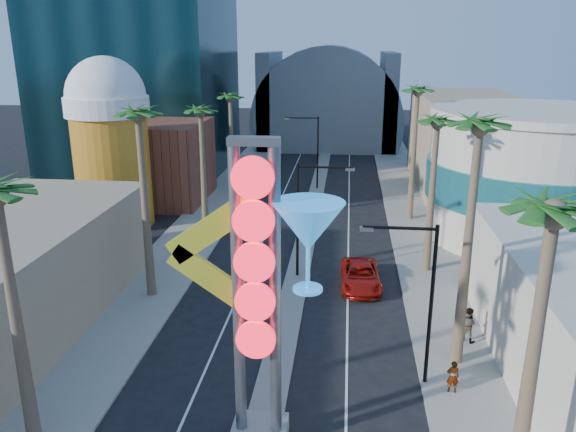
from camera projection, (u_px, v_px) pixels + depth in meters
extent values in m
cube|color=gray|center=(213.00, 210.00, 54.07)|extent=(5.00, 100.00, 0.15)
cube|color=gray|center=(414.00, 216.00, 52.14)|extent=(5.00, 100.00, 0.15)
cube|color=gray|center=(314.00, 204.00, 55.95)|extent=(1.60, 84.00, 0.15)
cube|color=brown|center=(156.00, 162.00, 56.40)|extent=(10.00, 10.00, 8.00)
cube|color=tan|center=(464.00, 141.00, 62.33)|extent=(10.00, 20.00, 10.00)
cylinder|color=#AD5B17|center=(113.00, 169.00, 48.62)|extent=(6.40, 6.40, 10.00)
cylinder|color=white|center=(107.00, 106.00, 47.00)|extent=(7.00, 7.00, 1.60)
sphere|color=white|center=(106.00, 96.00, 46.76)|extent=(6.60, 6.60, 6.60)
cylinder|color=beige|center=(532.00, 179.00, 45.05)|extent=(16.00, 16.00, 10.00)
cylinder|color=teal|center=(532.00, 179.00, 45.05)|extent=(16.60, 16.60, 3.00)
cylinder|color=beige|center=(541.00, 113.00, 43.47)|extent=(16.60, 16.60, 0.60)
cylinder|color=slate|center=(328.00, 119.00, 87.03)|extent=(22.00, 16.00, 22.00)
cube|color=slate|center=(270.00, 99.00, 87.05)|extent=(2.00, 16.00, 14.00)
cube|color=slate|center=(387.00, 100.00, 85.22)|extent=(2.00, 16.00, 14.00)
cylinder|color=slate|center=(238.00, 298.00, 20.89)|extent=(0.44, 0.44, 12.00)
cylinder|color=slate|center=(275.00, 300.00, 20.75)|extent=(0.44, 0.44, 12.00)
cube|color=slate|center=(254.00, 141.00, 19.06)|extent=(1.80, 0.50, 0.30)
cylinder|color=red|center=(253.00, 178.00, 19.08)|extent=(1.50, 0.25, 1.50)
cylinder|color=red|center=(253.00, 221.00, 19.55)|extent=(1.50, 0.25, 1.50)
cylinder|color=red|center=(254.00, 262.00, 20.01)|extent=(1.50, 0.25, 1.50)
cylinder|color=red|center=(255.00, 302.00, 20.48)|extent=(1.50, 0.25, 1.50)
cylinder|color=red|center=(256.00, 339.00, 20.94)|extent=(1.50, 0.25, 1.50)
cube|color=yellow|center=(211.00, 229.00, 20.18)|extent=(3.47, 0.25, 2.80)
cube|color=yellow|center=(214.00, 280.00, 20.78)|extent=(3.47, 0.25, 2.80)
cone|color=#2788E0|center=(308.00, 227.00, 19.76)|extent=(2.60, 2.60, 1.80)
cylinder|color=#2788E0|center=(308.00, 269.00, 20.24)|extent=(0.16, 0.16, 1.60)
cylinder|color=#2788E0|center=(308.00, 289.00, 20.48)|extent=(1.10, 1.10, 0.12)
cylinder|color=black|center=(298.00, 222.00, 37.70)|extent=(0.18, 0.18, 8.00)
cube|color=black|center=(325.00, 167.00, 36.38)|extent=(3.60, 0.12, 0.12)
cube|color=slate|center=(350.00, 169.00, 36.24)|extent=(0.60, 0.25, 0.18)
cylinder|color=black|center=(318.00, 154.00, 60.47)|extent=(0.18, 0.18, 8.00)
cube|color=black|center=(301.00, 118.00, 59.51)|extent=(3.60, 0.12, 0.12)
cube|color=slate|center=(286.00, 119.00, 59.71)|extent=(0.60, 0.25, 0.18)
cylinder|color=black|center=(431.00, 308.00, 25.58)|extent=(0.18, 0.18, 8.00)
cube|color=black|center=(400.00, 228.00, 24.61)|extent=(3.24, 0.12, 0.12)
cube|color=slate|center=(367.00, 229.00, 24.78)|extent=(0.60, 0.25, 0.18)
cylinder|color=brown|center=(17.00, 329.00, 21.16)|extent=(0.40, 0.40, 10.50)
cylinder|color=brown|center=(145.00, 210.00, 34.30)|extent=(0.40, 0.40, 11.50)
sphere|color=#1E4F1A|center=(138.00, 115.00, 32.57)|extent=(2.40, 2.40, 2.40)
cylinder|color=brown|center=(203.00, 171.00, 47.80)|extent=(0.40, 0.40, 10.00)
sphere|color=#1E4F1A|center=(200.00, 112.00, 46.31)|extent=(2.40, 2.40, 2.40)
cylinder|color=brown|center=(232.00, 146.00, 59.19)|extent=(0.40, 0.40, 10.00)
sphere|color=#1E4F1A|center=(230.00, 98.00, 57.69)|extent=(2.40, 2.40, 2.40)
cylinder|color=brown|center=(529.00, 384.00, 17.36)|extent=(0.40, 0.40, 11.00)
sphere|color=#1E4F1A|center=(554.00, 215.00, 15.71)|extent=(2.40, 2.40, 2.40)
cylinder|color=brown|center=(467.00, 253.00, 26.70)|extent=(0.40, 0.40, 12.00)
sphere|color=#1E4F1A|center=(480.00, 127.00, 24.90)|extent=(2.40, 2.40, 2.40)
cylinder|color=brown|center=(431.00, 200.00, 38.31)|extent=(0.40, 0.40, 10.50)
sphere|color=#1E4F1A|center=(437.00, 123.00, 36.73)|extent=(2.40, 2.40, 2.40)
cylinder|color=brown|center=(413.00, 158.00, 49.54)|extent=(0.40, 0.40, 11.50)
sphere|color=#1E4F1A|center=(418.00, 92.00, 47.82)|extent=(2.40, 2.40, 2.40)
imported|color=#A5130C|center=(361.00, 276.00, 37.15)|extent=(2.73, 5.62, 1.54)
imported|color=gray|center=(453.00, 377.00, 25.70)|extent=(0.58, 0.38, 1.59)
imported|color=gray|center=(468.00, 324.00, 30.08)|extent=(1.19, 1.14, 1.93)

